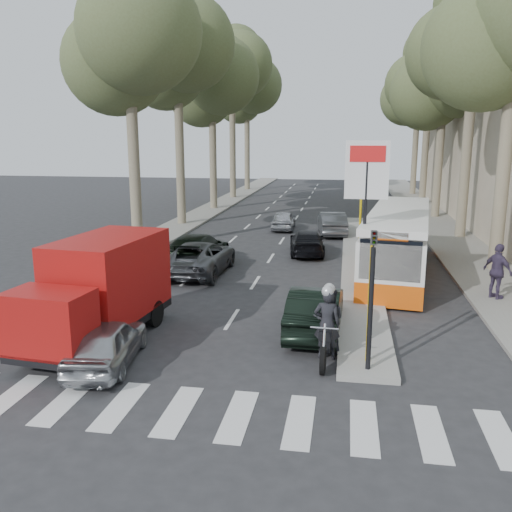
# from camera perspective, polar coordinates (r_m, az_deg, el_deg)

# --- Properties ---
(ground) EXTENTS (120.00, 120.00, 0.00)m
(ground) POSITION_cam_1_polar(r_m,az_deg,el_deg) (15.48, -0.80, -9.24)
(ground) COLOR #28282B
(ground) RESTS_ON ground
(sidewalk_right) EXTENTS (3.20, 70.00, 0.12)m
(sidewalk_right) POSITION_cam_1_polar(r_m,az_deg,el_deg) (40.01, 18.08, 3.73)
(sidewalk_right) COLOR gray
(sidewalk_right) RESTS_ON ground
(median_left) EXTENTS (2.40, 64.00, 0.12)m
(median_left) POSITION_cam_1_polar(r_m,az_deg,el_deg) (43.83, -4.58, 5.02)
(median_left) COLOR gray
(median_left) RESTS_ON ground
(traffic_island) EXTENTS (1.50, 26.00, 0.16)m
(traffic_island) POSITION_cam_1_polar(r_m,az_deg,el_deg) (25.78, 10.74, -0.39)
(traffic_island) COLOR gray
(traffic_island) RESTS_ON ground
(building_far) EXTENTS (11.00, 20.00, 16.00)m
(building_far) POSITION_cam_1_polar(r_m,az_deg,el_deg) (49.90, 25.28, 13.95)
(building_far) COLOR #B7A88E
(building_far) RESTS_ON ground
(billboard) EXTENTS (1.50, 12.10, 5.60)m
(billboard) POSITION_cam_1_polar(r_m,az_deg,el_deg) (19.27, 11.49, 6.20)
(billboard) COLOR yellow
(billboard) RESTS_ON ground
(traffic_light_island) EXTENTS (0.16, 0.41, 3.60)m
(traffic_light_island) POSITION_cam_1_polar(r_m,az_deg,el_deg) (13.08, 12.12, -2.17)
(traffic_light_island) COLOR black
(traffic_light_island) RESTS_ON ground
(tree_l_a) EXTENTS (7.40, 7.20, 14.10)m
(tree_l_a) POSITION_cam_1_polar(r_m,az_deg,el_deg) (28.64, -12.98, 21.54)
(tree_l_a) COLOR #6B604C
(tree_l_a) RESTS_ON ground
(tree_l_b) EXTENTS (7.40, 7.20, 14.88)m
(tree_l_b) POSITION_cam_1_polar(r_m,az_deg,el_deg) (36.24, -8.08, 20.85)
(tree_l_b) COLOR #6B604C
(tree_l_b) RESTS_ON ground
(tree_l_c) EXTENTS (7.40, 7.20, 13.71)m
(tree_l_c) POSITION_cam_1_polar(r_m,az_deg,el_deg) (43.72, -4.48, 18.11)
(tree_l_c) COLOR #6B604C
(tree_l_c) RESTS_ON ground
(tree_l_d) EXTENTS (7.40, 7.20, 15.66)m
(tree_l_d) POSITION_cam_1_polar(r_m,az_deg,el_deg) (51.69, -2.38, 19.19)
(tree_l_d) COLOR #6B604C
(tree_l_d) RESTS_ON ground
(tree_l_e) EXTENTS (7.40, 7.20, 14.49)m
(tree_l_e) POSITION_cam_1_polar(r_m,az_deg,el_deg) (59.42, -0.81, 17.32)
(tree_l_e) COLOR #6B604C
(tree_l_e) RESTS_ON ground
(tree_r_b) EXTENTS (7.40, 7.20, 15.27)m
(tree_r_b) POSITION_cam_1_polar(r_m,az_deg,el_deg) (33.42, 22.43, 21.41)
(tree_r_b) COLOR #6B604C
(tree_r_b) RESTS_ON ground
(tree_r_c) EXTENTS (7.40, 7.20, 13.32)m
(tree_r_c) POSITION_cam_1_polar(r_m,az_deg,el_deg) (40.96, 19.41, 17.37)
(tree_r_c) COLOR #6B604C
(tree_r_c) RESTS_ON ground
(tree_r_d) EXTENTS (7.40, 7.20, 14.88)m
(tree_r_d) POSITION_cam_1_polar(r_m,az_deg,el_deg) (48.99, 18.04, 18.17)
(tree_r_d) COLOR #6B604C
(tree_r_d) RESTS_ON ground
(tree_r_e) EXTENTS (7.40, 7.20, 14.10)m
(tree_r_e) POSITION_cam_1_polar(r_m,az_deg,el_deg) (56.84, 16.90, 16.68)
(tree_r_e) COLOR #6B604C
(tree_r_e) RESTS_ON ground
(silver_hatchback) EXTENTS (1.89, 3.73, 1.22)m
(silver_hatchback) POSITION_cam_1_polar(r_m,az_deg,el_deg) (14.44, -15.46, -8.76)
(silver_hatchback) COLOR #A9ADB1
(silver_hatchback) RESTS_ON ground
(dark_hatchback) EXTENTS (1.60, 4.25, 1.39)m
(dark_hatchback) POSITION_cam_1_polar(r_m,az_deg,el_deg) (16.28, 6.30, -5.61)
(dark_hatchback) COLOR black
(dark_hatchback) RESTS_ON ground
(queue_car_a) EXTENTS (2.42, 5.04, 1.39)m
(queue_car_a) POSITION_cam_1_polar(r_m,az_deg,el_deg) (23.14, -5.99, -0.15)
(queue_car_a) COLOR #4A4D51
(queue_car_a) RESTS_ON ground
(queue_car_b) EXTENTS (2.07, 4.23, 1.18)m
(queue_car_b) POSITION_cam_1_polar(r_m,az_deg,el_deg) (26.99, 5.37, 1.46)
(queue_car_b) COLOR black
(queue_car_b) RESTS_ON ground
(queue_car_c) EXTENTS (1.52, 3.52, 1.18)m
(queue_car_c) POSITION_cam_1_polar(r_m,az_deg,el_deg) (33.98, 2.90, 3.78)
(queue_car_c) COLOR #AAACB2
(queue_car_c) RESTS_ON ground
(queue_car_d) EXTENTS (1.97, 4.32, 1.37)m
(queue_car_d) POSITION_cam_1_polar(r_m,az_deg,el_deg) (32.45, 8.01, 3.43)
(queue_car_d) COLOR #494C50
(queue_car_d) RESTS_ON ground
(queue_car_e) EXTENTS (2.19, 5.09, 1.46)m
(queue_car_e) POSITION_cam_1_polar(r_m,az_deg,el_deg) (24.58, -6.25, 0.68)
(queue_car_e) COLOR black
(queue_car_e) RESTS_ON ground
(red_truck) EXTENTS (2.60, 5.65, 2.92)m
(red_truck) POSITION_cam_1_polar(r_m,az_deg,el_deg) (15.89, -16.11, -3.30)
(red_truck) COLOR black
(red_truck) RESTS_ON ground
(city_bus) EXTENTS (3.71, 10.68, 2.76)m
(city_bus) POSITION_cam_1_polar(r_m,az_deg,el_deg) (23.50, 14.74, 1.59)
(city_bus) COLOR #E7540C
(city_bus) RESTS_ON ground
(motorcycle) EXTENTS (0.88, 2.40, 2.04)m
(motorcycle) POSITION_cam_1_polar(r_m,az_deg,el_deg) (14.43, 7.54, -7.08)
(motorcycle) COLOR black
(motorcycle) RESTS_ON ground
(pedestrian_near) EXTENTS (1.15, 1.26, 1.96)m
(pedestrian_near) POSITION_cam_1_polar(r_m,az_deg,el_deg) (20.79, 24.09, -1.48)
(pedestrian_near) COLOR #443854
(pedestrian_near) RESTS_ON sidewalk_right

